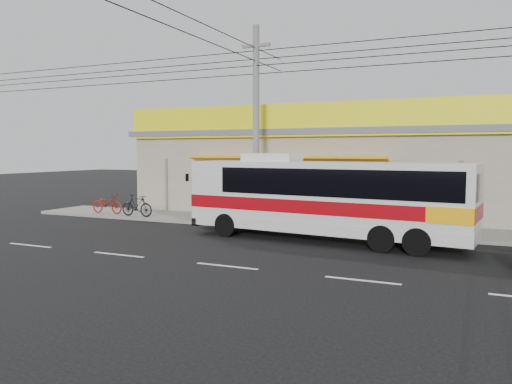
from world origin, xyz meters
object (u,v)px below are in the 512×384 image
motorbike_red (107,204)px  motorbike_dark (137,206)px  coach_bus (328,195)px  utility_pole (256,61)px

motorbike_red → motorbike_dark: size_ratio=1.07×
coach_bus → motorbike_dark: size_ratio=5.98×
coach_bus → motorbike_red: size_ratio=5.60×
motorbike_dark → utility_pole: bearing=-83.1°
motorbike_red → utility_pole: bearing=-85.8°
motorbike_dark → motorbike_red: bearing=80.5°
utility_pole → coach_bus: bearing=-33.0°
coach_bus → motorbike_red: 12.88m
utility_pole → motorbike_dark: bearing=-173.7°
coach_bus → utility_pole: bearing=153.0°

